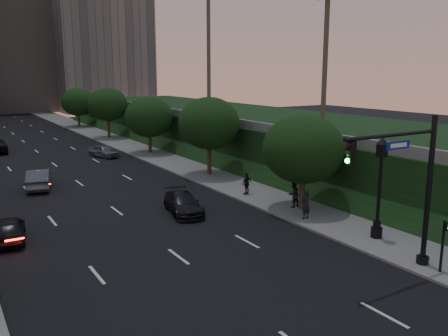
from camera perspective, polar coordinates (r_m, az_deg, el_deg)
ground at (r=19.47m, az=1.23°, el=-15.43°), size 160.00×160.00×0.00m
road_surface at (r=46.41m, az=-19.20°, el=-0.03°), size 16.00×140.00×0.02m
sidewalk_right at (r=49.50m, az=-7.57°, el=1.29°), size 4.50×140.00×0.15m
embankment at (r=53.34m, az=4.90°, el=4.18°), size 18.00×90.00×4.00m
parapet_wall at (r=48.55m, az=-3.21°, el=6.27°), size 0.35×90.00×0.70m
office_block_mid at (r=117.66m, az=-24.57°, el=12.61°), size 22.00×18.00×26.00m
office_block_right at (r=115.87m, az=-15.21°, el=15.74°), size 20.00×22.00×36.00m
tree_right_a at (r=30.35m, az=9.51°, el=2.29°), size 5.20×5.20×6.24m
tree_right_b at (r=40.03m, az=-1.81°, el=5.38°), size 5.20×5.20×6.74m
tree_right_c at (r=51.72m, az=-9.00°, el=6.11°), size 5.20×5.20×6.24m
tree_right_d at (r=64.79m, az=-13.83°, el=7.44°), size 5.20×5.20×6.74m
tree_right_e at (r=79.22m, az=-17.18°, el=7.60°), size 5.20×5.20×6.24m
traffic_signal_mast at (r=22.16m, az=21.78°, el=-2.75°), size 5.68×0.56×7.00m
street_lamp at (r=26.08m, az=18.16°, el=-2.77°), size 0.64×0.64×5.62m
pedestrian_signal at (r=22.95m, az=24.95°, el=-8.03°), size 0.30×0.33×2.50m
sedan_near_left at (r=27.61m, az=-24.48°, el=-6.69°), size 2.18×4.17×1.35m
sedan_mid_left at (r=38.84m, az=-21.39°, el=-1.22°), size 2.65×4.89×1.53m
sedan_near_right at (r=30.05m, az=-4.92°, el=-4.28°), size 2.66×4.73×1.29m
sedan_far_right at (r=50.93m, az=-14.26°, el=1.98°), size 2.65×4.08×1.29m
pedestrian_a at (r=28.76m, az=9.80°, el=-4.32°), size 0.70×0.51×1.79m
pedestrian_b at (r=31.06m, az=8.35°, el=-3.13°), size 0.93×0.78×1.72m
pedestrian_c at (r=34.01m, az=2.75°, el=-1.85°), size 1.00×0.62×1.59m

